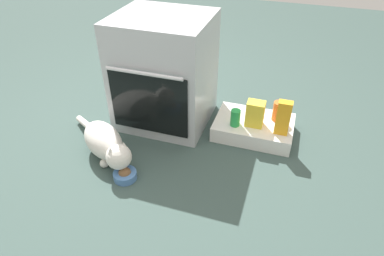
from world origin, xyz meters
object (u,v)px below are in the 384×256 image
at_px(oven, 164,72).
at_px(food_bowl, 125,175).
at_px(sauce_jar, 278,111).
at_px(soda_can, 235,118).
at_px(pantry_cabinet, 253,127).
at_px(snack_bag, 255,114).
at_px(juice_carton, 283,118).
at_px(cat, 106,143).

xyz_separation_m(oven, food_bowl, (0.00, -0.69, -0.36)).
distance_m(sauce_jar, soda_can, 0.32).
xyz_separation_m(oven, pantry_cabinet, (0.67, 0.01, -0.34)).
height_order(oven, snack_bag, oven).
xyz_separation_m(food_bowl, soda_can, (0.54, 0.61, 0.14)).
bearing_deg(snack_bag, pantry_cabinet, 93.06).
height_order(sauce_jar, soda_can, sauce_jar).
bearing_deg(snack_bag, food_bowl, -135.31).
xyz_separation_m(snack_bag, soda_can, (-0.12, -0.05, -0.03)).
bearing_deg(juice_carton, sauce_jar, 104.96).
relative_size(pantry_cabinet, juice_carton, 2.27).
distance_m(cat, juice_carton, 1.16).
bearing_deg(sauce_jar, juice_carton, -75.04).
bearing_deg(pantry_cabinet, food_bowl, -133.35).
xyz_separation_m(oven, sauce_jar, (0.82, 0.08, -0.21)).
xyz_separation_m(cat, sauce_jar, (1.01, 0.63, 0.06)).
relative_size(pantry_cabinet, snack_bag, 3.02).
bearing_deg(cat, soda_can, 67.72).
bearing_deg(oven, snack_bag, -3.15).
xyz_separation_m(food_bowl, snack_bag, (0.66, 0.66, 0.17)).
relative_size(cat, juice_carton, 2.76).
bearing_deg(oven, pantry_cabinet, 0.63).
xyz_separation_m(oven, juice_carton, (0.86, -0.07, -0.16)).
height_order(food_bowl, sauce_jar, sauce_jar).
height_order(food_bowl, cat, cat).
bearing_deg(soda_can, oven, 171.30).
bearing_deg(juice_carton, snack_bag, 169.04).
bearing_deg(sauce_jar, pantry_cabinet, -154.56).
bearing_deg(cat, pantry_cabinet, 68.36).
xyz_separation_m(sauce_jar, juice_carton, (0.04, -0.15, 0.05)).
height_order(food_bowl, juice_carton, juice_carton).
height_order(pantry_cabinet, snack_bag, snack_bag).
height_order(pantry_cabinet, cat, cat).
relative_size(pantry_cabinet, soda_can, 4.53).
distance_m(pantry_cabinet, food_bowl, 0.96).
bearing_deg(sauce_jar, soda_can, -149.19).
relative_size(food_bowl, snack_bag, 0.79).
bearing_deg(pantry_cabinet, oven, -179.37).
height_order(oven, pantry_cabinet, oven).
xyz_separation_m(pantry_cabinet, sauce_jar, (0.15, 0.07, 0.12)).
bearing_deg(oven, juice_carton, -4.87).
height_order(sauce_jar, juice_carton, juice_carton).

